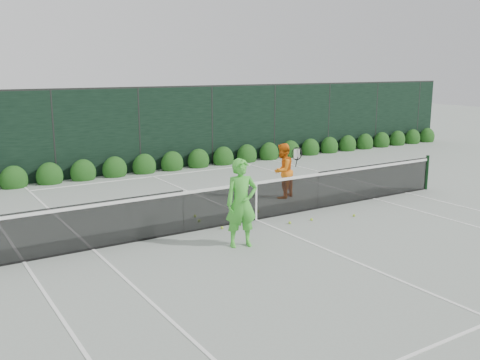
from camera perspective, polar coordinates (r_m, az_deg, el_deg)
ground at (r=13.36m, az=1.71°, el=-4.29°), size 80.00×80.00×0.00m
tennis_net at (r=13.21m, az=1.64°, el=-2.09°), size 12.90×0.10×1.07m
player_woman at (r=11.21m, az=0.16°, el=-2.48°), size 0.78×0.61×1.89m
player_man at (r=15.48m, az=4.57°, el=0.99°), size 0.96×0.87×1.60m
court_lines at (r=13.36m, az=1.71°, el=-4.27°), size 11.03×23.83×0.01m
windscreen_fence at (r=10.92m, az=9.77°, el=0.05°), size 32.00×21.07×3.06m
hedge_row at (r=19.48m, az=-10.17°, el=1.41°), size 31.66×0.65×0.94m
tennis_balls at (r=13.34m, az=2.33°, el=-4.16°), size 3.63×2.22×0.07m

